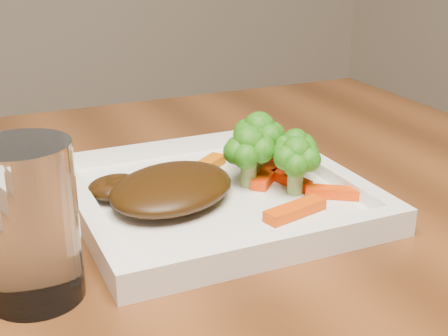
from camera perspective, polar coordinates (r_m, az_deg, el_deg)
name	(u,v)px	position (r m, az deg, el deg)	size (l,w,h in m)	color
plate	(215,199)	(0.62, -0.85, -2.83)	(0.27, 0.27, 0.01)	white
steak	(172,188)	(0.59, -4.80, -1.81)	(0.13, 0.10, 0.03)	#392108
broccoli_0	(259,141)	(0.65, 3.20, 2.50)	(0.06, 0.06, 0.07)	#196510
broccoli_1	(295,149)	(0.64, 6.51, 1.77)	(0.05, 0.05, 0.06)	#366B11
broccoli_2	(296,165)	(0.61, 6.59, 0.25)	(0.05, 0.05, 0.06)	#196110
broccoli_3	(249,157)	(0.62, 2.27, 1.01)	(0.06, 0.06, 0.06)	#2B5F0F
carrot_0	(295,210)	(0.57, 6.52, -3.83)	(0.06, 0.02, 0.01)	#DA4203
carrot_1	(333,192)	(0.61, 9.95, -2.19)	(0.05, 0.01, 0.01)	#E93B03
carrot_3	(279,157)	(0.69, 5.02, 0.99)	(0.06, 0.02, 0.01)	red
carrot_4	(205,166)	(0.67, -1.73, 0.17)	(0.06, 0.02, 0.01)	#D46103
carrot_5	(291,180)	(0.63, 6.12, -1.09)	(0.05, 0.01, 0.01)	#FF3204
carrot_6	(266,176)	(0.64, 3.90, -0.72)	(0.06, 0.02, 0.01)	#FF3604
drinking_glass	(29,223)	(0.47, -17.37, -4.85)	(0.07, 0.07, 0.12)	white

